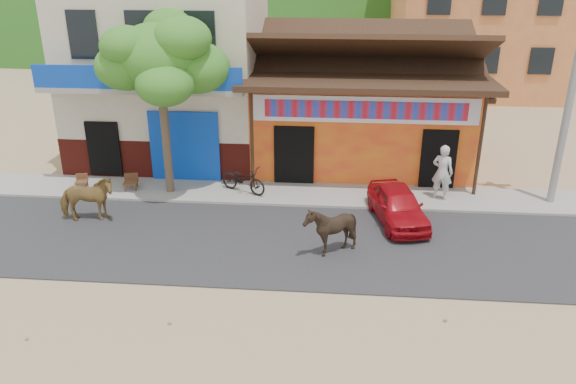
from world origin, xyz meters
name	(u,v)px	position (x,y,z in m)	size (l,w,h in m)	color
ground	(288,292)	(0.00, 0.00, 0.00)	(120.00, 120.00, 0.00)	#9E825B
road	(296,243)	(0.00, 2.50, 0.02)	(60.00, 5.00, 0.04)	#28282B
sidewalk	(303,195)	(0.00, 6.00, 0.06)	(60.00, 2.00, 0.12)	gray
dance_club	(361,116)	(2.00, 10.00, 1.80)	(8.00, 6.00, 3.60)	orange
cafe_building	(171,70)	(-5.50, 10.00, 3.50)	(7.00, 6.00, 7.00)	beige
tree	(163,106)	(-4.60, 5.80, 3.12)	(3.00, 3.00, 6.00)	#2D721E
utility_pole	(574,81)	(8.20, 6.00, 4.12)	(0.24, 0.24, 8.00)	gray
cow_tan	(87,199)	(-6.49, 3.41, 0.76)	(0.78, 1.71, 1.45)	olive
cow_dark	(330,230)	(0.97, 1.98, 0.76)	(1.17, 1.32, 1.45)	black
red_car	(398,205)	(3.00, 4.19, 0.59)	(1.31, 3.24, 1.11)	#AC0C15
scooter	(243,179)	(-2.06, 5.91, 0.59)	(0.62, 1.77, 0.93)	black
pedestrian	(442,172)	(4.59, 5.95, 1.05)	(0.68, 0.45, 1.87)	silver
cafe_chair_left	(81,176)	(-7.78, 5.83, 0.55)	(0.40, 0.40, 0.86)	#4B2E19
cafe_chair_right	(130,176)	(-6.00, 5.82, 0.62)	(0.46, 0.46, 1.00)	#4E2F1A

